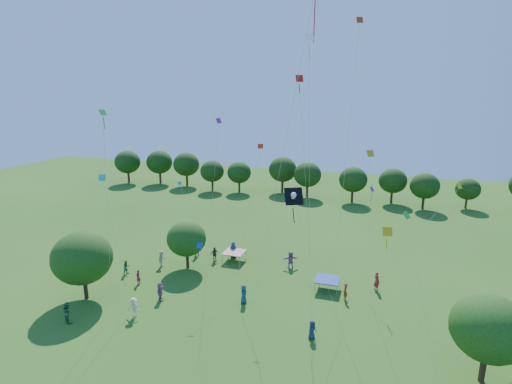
# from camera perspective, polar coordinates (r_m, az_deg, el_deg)

# --- Properties ---
(near_tree_west) EXTENTS (5.26, 5.26, 6.34)m
(near_tree_west) POSITION_cam_1_polar(r_m,az_deg,el_deg) (39.05, -23.59, -8.61)
(near_tree_west) COLOR #422B19
(near_tree_west) RESTS_ON ground
(near_tree_north) EXTENTS (4.14, 4.14, 5.16)m
(near_tree_north) POSITION_cam_1_polar(r_m,az_deg,el_deg) (42.84, -9.90, -6.58)
(near_tree_north) COLOR #422B19
(near_tree_north) RESTS_ON ground
(near_tree_east) EXTENTS (4.70, 4.70, 5.99)m
(near_tree_east) POSITION_cam_1_polar(r_m,az_deg,el_deg) (30.21, 30.34, -16.45)
(near_tree_east) COLOR #422B19
(near_tree_east) RESTS_ON ground
(treeline) EXTENTS (88.01, 8.77, 6.77)m
(treeline) POSITION_cam_1_polar(r_m,az_deg,el_deg) (71.17, 9.00, 2.41)
(treeline) COLOR #422B19
(treeline) RESTS_ON ground
(tent_red_stripe) EXTENTS (2.20, 2.20, 1.10)m
(tent_red_stripe) POSITION_cam_1_polar(r_m,az_deg,el_deg) (44.75, -3.14, -8.58)
(tent_red_stripe) COLOR red
(tent_red_stripe) RESTS_ON ground
(tent_blue) EXTENTS (2.20, 2.20, 1.10)m
(tent_blue) POSITION_cam_1_polar(r_m,az_deg,el_deg) (39.21, 10.17, -12.20)
(tent_blue) COLOR #172F98
(tent_blue) RESTS_ON ground
(crowd_person_0) EXTENTS (0.74, 0.84, 1.50)m
(crowd_person_0) POSITION_cam_1_polar(r_m,az_deg,el_deg) (32.28, 8.01, -18.90)
(crowd_person_0) COLOR navy
(crowd_person_0) RESTS_ON ground
(crowd_person_1) EXTENTS (0.79, 0.81, 1.85)m
(crowd_person_1) POSITION_cam_1_polar(r_m,az_deg,el_deg) (40.22, 16.87, -12.10)
(crowd_person_1) COLOR maroon
(crowd_person_1) RESTS_ON ground
(crowd_person_2) EXTENTS (0.67, 0.84, 1.51)m
(crowd_person_2) POSITION_cam_1_polar(r_m,az_deg,el_deg) (43.81, -18.01, -10.20)
(crowd_person_2) COLOR #2A6341
(crowd_person_2) RESTS_ON ground
(crowd_person_3) EXTENTS (1.13, 0.51, 1.73)m
(crowd_person_3) POSITION_cam_1_polar(r_m,az_deg,el_deg) (35.98, -17.06, -15.49)
(crowd_person_3) COLOR beige
(crowd_person_3) RESTS_ON ground
(crowd_person_4) EXTENTS (0.96, 1.03, 1.66)m
(crowd_person_4) POSITION_cam_1_polar(r_m,az_deg,el_deg) (44.93, -5.95, -8.82)
(crowd_person_4) COLOR #483C39
(crowd_person_4) RESTS_ON ground
(crowd_person_5) EXTENTS (0.83, 1.66, 1.70)m
(crowd_person_5) POSITION_cam_1_polar(r_m,az_deg,el_deg) (38.01, -13.52, -13.60)
(crowd_person_5) COLOR #9B5A7D
(crowd_person_5) RESTS_ON ground
(crowd_person_6) EXTENTS (1.05, 0.90, 1.87)m
(crowd_person_6) POSITION_cam_1_polar(r_m,az_deg,el_deg) (45.65, -3.26, -8.25)
(crowd_person_6) COLOR #1A304C
(crowd_person_6) RESTS_ON ground
(crowd_person_7) EXTENTS (0.45, 0.64, 1.61)m
(crowd_person_7) POSITION_cam_1_polar(r_m,az_deg,el_deg) (37.86, 12.62, -13.73)
(crowd_person_7) COLOR maroon
(crowd_person_7) RESTS_ON ground
(crowd_person_8) EXTENTS (1.00, 0.83, 1.78)m
(crowd_person_8) POSITION_cam_1_polar(r_m,az_deg,el_deg) (37.12, -25.30, -15.27)
(crowd_person_8) COLOR #2A643E
(crowd_person_8) RESTS_ON ground
(crowd_person_9) EXTENTS (0.52, 1.15, 1.75)m
(crowd_person_9) POSITION_cam_1_polar(r_m,az_deg,el_deg) (44.67, -13.33, -9.22)
(crowd_person_9) COLOR #AC9E89
(crowd_person_9) RESTS_ON ground
(crowd_person_11) EXTENTS (1.80, 1.38, 1.84)m
(crowd_person_11) POSITION_cam_1_polar(r_m,az_deg,el_deg) (43.29, 4.95, -9.58)
(crowd_person_11) COLOR #9A5A94
(crowd_person_11) RESTS_ON ground
(crowd_person_12) EXTENTS (0.53, 0.89, 1.73)m
(crowd_person_12) POSITION_cam_1_polar(r_m,az_deg,el_deg) (36.53, -1.78, -14.35)
(crowd_person_12) COLOR navy
(crowd_person_12) RESTS_ON ground
(crowd_person_13) EXTENTS (0.35, 0.55, 1.47)m
(crowd_person_13) POSITION_cam_1_polar(r_m,az_deg,el_deg) (41.41, -16.49, -11.57)
(crowd_person_13) COLOR #9C1C3B
(crowd_person_13) RESTS_ON ground
(crowd_person_14) EXTENTS (0.85, 0.98, 1.75)m
(crowd_person_14) POSITION_cam_1_polar(r_m,az_deg,el_deg) (46.51, -8.65, -8.03)
(crowd_person_14) COLOR #2B5D27
(crowd_person_14) RESTS_ON ground
(pirate_kite) EXTENTS (4.03, 2.95, 10.53)m
(pirate_kite) POSITION_cam_1_polar(r_m,az_deg,el_deg) (27.60, 5.51, -0.83)
(pirate_kite) COLOR black
(red_high_kite) EXTENTS (4.48, 1.02, 23.92)m
(red_high_kite) POSITION_cam_1_polar(r_m,az_deg,el_deg) (27.97, 6.68, 18.82)
(red_high_kite) COLOR red
(small_kite_0) EXTENTS (1.20, 0.41, 22.37)m
(small_kite_0) POSITION_cam_1_polar(r_m,az_deg,el_deg) (32.60, 13.39, 11.29)
(small_kite_0) COLOR red
(small_kite_1) EXTENTS (3.88, 1.47, 8.72)m
(small_kite_1) POSITION_cam_1_polar(r_m,az_deg,el_deg) (26.68, 19.09, -8.09)
(small_kite_1) COLOR #E2A40B
(small_kite_2) EXTENTS (1.01, 1.00, 12.32)m
(small_kite_2) POSITION_cam_1_polar(r_m,az_deg,el_deg) (34.69, 15.99, 1.88)
(small_kite_2) COLOR gold
(small_kite_3) EXTENTS (2.69, 4.16, 9.18)m
(small_kite_3) POSITION_cam_1_polar(r_m,az_deg,el_deg) (28.47, 21.30, -6.53)
(small_kite_3) COLOR green
(small_kite_4) EXTENTS (4.25, 3.44, 6.87)m
(small_kite_4) POSITION_cam_1_polar(r_m,az_deg,el_deg) (46.46, -10.21, -0.83)
(small_kite_4) COLOR blue
(small_kite_5) EXTENTS (0.40, 3.51, 8.41)m
(small_kite_5) POSITION_cam_1_polar(r_m,az_deg,el_deg) (38.59, 16.10, -1.78)
(small_kite_5) COLOR purple
(small_kite_6) EXTENTS (1.27, 1.58, 20.65)m
(small_kite_6) POSITION_cam_1_polar(r_m,az_deg,el_deg) (27.48, 7.64, 11.70)
(small_kite_6) COLOR silver
(small_kite_7) EXTENTS (0.66, 1.64, 10.92)m
(small_kite_7) POSITION_cam_1_polar(r_m,az_deg,el_deg) (32.86, -20.40, -1.67)
(small_kite_7) COLOR #0CC0AB
(small_kite_8) EXTENTS (1.83, 1.11, 18.42)m
(small_kite_8) POSITION_cam_1_polar(r_m,az_deg,el_deg) (36.66, 6.55, 10.41)
(small_kite_8) COLOR red
(small_kite_9) EXTENTS (1.70, 3.01, 12.36)m
(small_kite_9) POSITION_cam_1_polar(r_m,az_deg,el_deg) (36.69, -0.14, 2.10)
(small_kite_9) COLOR red
(small_kite_10) EXTENTS (6.97, 1.63, 9.70)m
(small_kite_10) POSITION_cam_1_polar(r_m,az_deg,el_deg) (36.67, 24.43, -2.48)
(small_kite_10) COLOR yellow
(small_kite_11) EXTENTS (0.62, 1.85, 15.61)m
(small_kite_11) POSITION_cam_1_polar(r_m,az_deg,el_deg) (34.45, -20.79, 5.00)
(small_kite_11) COLOR #1A9230
(small_kite_12) EXTENTS (3.09, 3.35, 4.36)m
(small_kite_12) POSITION_cam_1_polar(r_m,az_deg,el_deg) (35.33, -7.14, -8.34)
(small_kite_12) COLOR #1725E9
(small_kite_13) EXTENTS (2.10, 0.74, 14.60)m
(small_kite_13) POSITION_cam_1_polar(r_m,az_deg,el_deg) (38.49, -5.74, 5.31)
(small_kite_13) COLOR #AE1DAF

